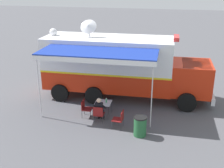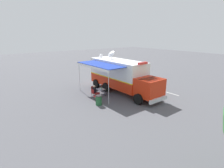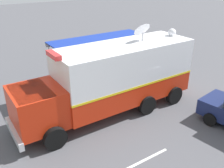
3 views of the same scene
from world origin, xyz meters
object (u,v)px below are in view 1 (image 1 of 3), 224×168
object	(u,v)px
command_truck	(121,65)
trash_bin	(140,126)
folding_chair_at_table	(99,113)
car_behind_truck	(78,57)
folding_chair_beside_table	(85,107)
seated_responder	(99,109)
folding_chair_spare_by_truck	(120,118)
folding_table	(103,103)
water_bottle	(106,101)

from	to	relation	value
command_truck	trash_bin	distance (m)	4.68
folding_chair_at_table	car_behind_truck	world-z (taller)	car_behind_truck
folding_chair_beside_table	car_behind_truck	distance (m)	8.35
seated_responder	trash_bin	distance (m)	2.31
folding_chair_beside_table	folding_chair_spare_by_truck	bearing A→B (deg)	67.53
folding_table	seated_responder	world-z (taller)	seated_responder
folding_chair_beside_table	trash_bin	size ratio (longest dim) A/B	0.96
folding_chair_beside_table	water_bottle	bearing A→B (deg)	107.79
folding_chair_at_table	seated_responder	size ratio (longest dim) A/B	0.70
folding_chair_beside_table	seated_responder	distance (m)	0.89
command_truck	trash_bin	bearing A→B (deg)	22.07
water_bottle	folding_chair_spare_by_truck	xyz separation A→B (m)	(1.12, 0.91, -0.32)
command_truck	folding_table	world-z (taller)	command_truck
command_truck	folding_chair_spare_by_truck	distance (m)	3.98
folding_chair_at_table	trash_bin	size ratio (longest dim) A/B	0.96
folding_chair_at_table	water_bottle	bearing A→B (deg)	167.49
folding_table	car_behind_truck	world-z (taller)	car_behind_truck
seated_responder	trash_bin	size ratio (longest dim) A/B	1.37
command_truck	car_behind_truck	world-z (taller)	command_truck
seated_responder	folding_table	bearing A→B (deg)	177.22
seated_responder	car_behind_truck	bearing A→B (deg)	-154.49
trash_bin	car_behind_truck	xyz separation A→B (m)	(-9.02, -5.96, 0.42)
command_truck	folding_chair_beside_table	world-z (taller)	command_truck
trash_bin	car_behind_truck	bearing A→B (deg)	-146.53
folding_chair_beside_table	seated_responder	size ratio (longest dim) A/B	0.70
water_bottle	seated_responder	distance (m)	0.69
trash_bin	folding_chair_beside_table	bearing A→B (deg)	-113.13
folding_chair_at_table	trash_bin	bearing A→B (deg)	70.56
water_bottle	folding_chair_spare_by_truck	distance (m)	1.47
folding_table	water_bottle	distance (m)	0.23
trash_bin	water_bottle	bearing A→B (deg)	-129.39
folding_chair_spare_by_truck	folding_table	bearing A→B (deg)	-135.52
command_truck	trash_bin	xyz separation A→B (m)	(4.12, 1.67, -1.49)
trash_bin	car_behind_truck	distance (m)	10.82
command_truck	seated_responder	bearing A→B (deg)	-7.76
folding_chair_at_table	folding_chair_beside_table	distance (m)	0.97
folding_chair_at_table	trash_bin	world-z (taller)	trash_bin
folding_chair_at_table	command_truck	bearing A→B (deg)	172.74
folding_chair_spare_by_truck	trash_bin	xyz separation A→B (m)	(0.46, 1.01, -0.06)
folding_chair_at_table	car_behind_truck	size ratio (longest dim) A/B	0.20
car_behind_truck	folding_chair_spare_by_truck	bearing A→B (deg)	30.06
folding_table	trash_bin	xyz separation A→B (m)	(1.54, 2.07, -0.22)
water_bottle	seated_responder	xyz separation A→B (m)	(0.64, -0.19, -0.18)
folding_table	folding_chair_spare_by_truck	bearing A→B (deg)	44.48
folding_table	trash_bin	size ratio (longest dim) A/B	0.90
folding_table	folding_chair_spare_by_truck	world-z (taller)	folding_chair_spare_by_truck
water_bottle	trash_bin	size ratio (longest dim) A/B	0.25
water_bottle	folding_chair_at_table	distance (m)	0.91
folding_chair_beside_table	car_behind_truck	size ratio (longest dim) A/B	0.20
folding_chair_spare_by_truck	car_behind_truck	size ratio (longest dim) A/B	0.20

